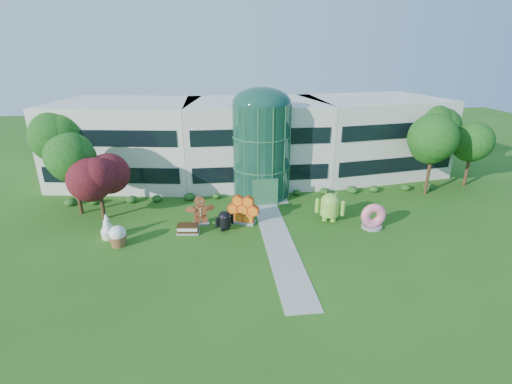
{
  "coord_description": "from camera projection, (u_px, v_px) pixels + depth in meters",
  "views": [
    {
      "loc": [
        -5.06,
        -25.63,
        14.88
      ],
      "look_at": [
        -1.29,
        6.0,
        2.6
      ],
      "focal_mm": 26.0,
      "sensor_mm": 36.0,
      "label": 1
    }
  ],
  "objects": [
    {
      "name": "walkway",
      "position": [
        277.0,
        236.0,
        31.5
      ],
      "size": [
        2.4,
        20.0,
        0.04
      ],
      "primitive_type": "cube",
      "color": "#9E9E93",
      "rests_on": "ground"
    },
    {
      "name": "honeycomb",
      "position": [
        243.0,
        211.0,
        33.57
      ],
      "size": [
        3.3,
        2.2,
        2.44
      ],
      "primitive_type": null,
      "rotation": [
        0.0,
        0.0,
        -0.39
      ],
      "color": "orange",
      "rests_on": "ground"
    },
    {
      "name": "ground",
      "position": [
        281.0,
        248.0,
        29.66
      ],
      "size": [
        140.0,
        140.0,
        0.0
      ],
      "primitive_type": "plane",
      "color": "#215114",
      "rests_on": "ground"
    },
    {
      "name": "android_green",
      "position": [
        330.0,
        205.0,
        33.86
      ],
      "size": [
        3.31,
        2.8,
        3.19
      ],
      "primitive_type": null,
      "rotation": [
        0.0,
        0.0,
        -0.39
      ],
      "color": "#7FBD3C",
      "rests_on": "ground"
    },
    {
      "name": "trees_backdrop",
      "position": [
        260.0,
        155.0,
        40.19
      ],
      "size": [
        52.0,
        8.0,
        8.4
      ],
      "primitive_type": null,
      "color": "#103F0F",
      "rests_on": "ground"
    },
    {
      "name": "froyo",
      "position": [
        107.0,
        226.0,
        30.85
      ],
      "size": [
        1.71,
        1.71,
        2.21
      ],
      "primitive_type": null,
      "rotation": [
        0.0,
        0.0,
        0.42
      ],
      "color": "white",
      "rests_on": "ground"
    },
    {
      "name": "atrium",
      "position": [
        261.0,
        151.0,
        39.02
      ],
      "size": [
        6.0,
        6.0,
        9.8
      ],
      "primitive_type": "cylinder",
      "color": "#194738",
      "rests_on": "ground"
    },
    {
      "name": "ice_cream_sandwich",
      "position": [
        188.0,
        229.0,
        31.96
      ],
      "size": [
        2.02,
        1.19,
        0.86
      ],
      "primitive_type": null,
      "rotation": [
        0.0,
        0.0,
        -0.12
      ],
      "color": "black",
      "rests_on": "ground"
    },
    {
      "name": "cupcake",
      "position": [
        118.0,
        236.0,
        29.78
      ],
      "size": [
        1.74,
        1.74,
        1.74
      ],
      "primitive_type": null,
      "rotation": [
        0.0,
        0.0,
        -0.23
      ],
      "color": "white",
      "rests_on": "ground"
    },
    {
      "name": "building",
      "position": [
        255.0,
        140.0,
        44.66
      ],
      "size": [
        46.0,
        15.0,
        9.3
      ],
      "primitive_type": null,
      "color": "beige",
      "rests_on": "ground"
    },
    {
      "name": "donut",
      "position": [
        373.0,
        216.0,
        32.7
      ],
      "size": [
        2.32,
        1.21,
        2.35
      ],
      "primitive_type": null,
      "rotation": [
        0.0,
        0.0,
        -0.05
      ],
      "color": "#E85886",
      "rests_on": "ground"
    },
    {
      "name": "android_black",
      "position": [
        225.0,
        219.0,
        32.27
      ],
      "size": [
        2.19,
        1.9,
        2.09
      ],
      "primitive_type": null,
      "rotation": [
        0.0,
        0.0,
        0.44
      ],
      "color": "black",
      "rests_on": "ground"
    },
    {
      "name": "gingerbread",
      "position": [
        200.0,
        210.0,
        33.39
      ],
      "size": [
        3.02,
        1.5,
        2.67
      ],
      "primitive_type": null,
      "rotation": [
        0.0,
        0.0,
        0.14
      ],
      "color": "brown",
      "rests_on": "ground"
    },
    {
      "name": "tree_red",
      "position": [
        100.0,
        189.0,
        33.81
      ],
      "size": [
        4.0,
        4.0,
        6.0
      ],
      "primitive_type": null,
      "color": "#3F0C14",
      "rests_on": "ground"
    }
  ]
}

